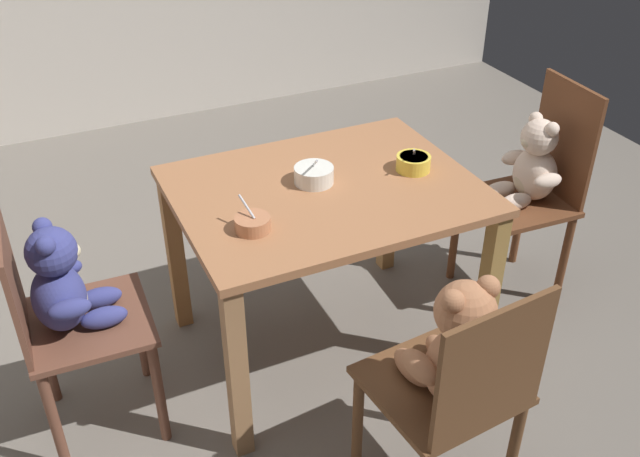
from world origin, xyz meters
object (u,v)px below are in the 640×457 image
object	(u,v)px
teddy_chair_near_left	(65,299)
porridge_bowl_yellow_near_right	(413,163)
teddy_chair_near_front	(456,362)
porridge_bowl_white_center	(314,175)
teddy_chair_near_right	(532,176)
dining_table	(326,215)
porridge_bowl_terracotta_near_left	(253,223)

from	to	relation	value
teddy_chair_near_left	porridge_bowl_yellow_near_right	size ratio (longest dim) A/B	6.67
teddy_chair_near_front	porridge_bowl_yellow_near_right	bearing A→B (deg)	-27.78
porridge_bowl_white_center	teddy_chair_near_right	bearing A→B (deg)	-3.42
teddy_chair_near_left	porridge_bowl_yellow_near_right	distance (m)	1.32
dining_table	teddy_chair_near_right	bearing A→B (deg)	-0.62
teddy_chair_near_right	teddy_chair_near_left	bearing A→B (deg)	3.55
teddy_chair_near_right	porridge_bowl_terracotta_near_left	world-z (taller)	teddy_chair_near_right
dining_table	porridge_bowl_yellow_near_right	xyz separation A→B (m)	(0.35, -0.02, 0.15)
teddy_chair_near_left	porridge_bowl_yellow_near_right	bearing A→B (deg)	2.78
teddy_chair_near_right	porridge_bowl_white_center	distance (m)	1.00
dining_table	porridge_bowl_white_center	size ratio (longest dim) A/B	7.10
teddy_chair_near_right	porridge_bowl_terracotta_near_left	distance (m)	1.31
teddy_chair_near_right	teddy_chair_near_left	world-z (taller)	teddy_chair_near_right
teddy_chair_near_right	porridge_bowl_white_center	bearing A→B (deg)	-0.59
teddy_chair_near_front	porridge_bowl_yellow_near_right	world-z (taller)	teddy_chair_near_front
teddy_chair_near_front	porridge_bowl_yellow_near_right	distance (m)	0.89
porridge_bowl_terracotta_near_left	teddy_chair_near_right	bearing A→B (deg)	6.45
teddy_chair_near_front	porridge_bowl_yellow_near_right	size ratio (longest dim) A/B	6.84
porridge_bowl_terracotta_near_left	porridge_bowl_yellow_near_right	world-z (taller)	porridge_bowl_yellow_near_right
teddy_chair_near_front	porridge_bowl_white_center	bearing A→B (deg)	-2.46
porridge_bowl_terracotta_near_left	porridge_bowl_yellow_near_right	xyz separation A→B (m)	(0.69, 0.14, 0.01)
teddy_chair_near_left	teddy_chair_near_front	bearing A→B (deg)	-37.19
teddy_chair_near_right	teddy_chair_near_front	xyz separation A→B (m)	(-0.93, -0.82, 0.02)
teddy_chair_near_front	porridge_bowl_terracotta_near_left	world-z (taller)	teddy_chair_near_front
dining_table	teddy_chair_near_left	size ratio (longest dim) A/B	1.25
teddy_chair_near_right	porridge_bowl_terracotta_near_left	bearing A→B (deg)	9.28
porridge_bowl_yellow_near_right	porridge_bowl_white_center	bearing A→B (deg)	169.85
porridge_bowl_white_center	porridge_bowl_yellow_near_right	distance (m)	0.38
teddy_chair_near_front	porridge_bowl_yellow_near_right	xyz separation A→B (m)	(0.33, 0.81, 0.18)
teddy_chair_near_left	porridge_bowl_white_center	bearing A→B (deg)	7.23
teddy_chair_near_left	porridge_bowl_white_center	xyz separation A→B (m)	(0.92, 0.08, 0.21)
porridge_bowl_terracotta_near_left	porridge_bowl_white_center	bearing A→B (deg)	33.18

